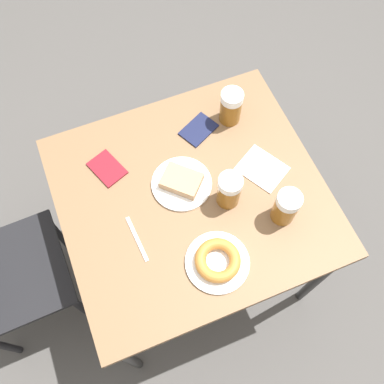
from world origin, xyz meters
The scene contains 11 objects.
ground_plane centered at (0.00, 0.00, 0.00)m, with size 8.00×8.00×0.00m, color #474442.
table centered at (0.00, 0.00, 0.66)m, with size 0.81×0.88×0.73m.
plate_with_cake centered at (0.05, 0.02, 0.74)m, with size 0.21×0.21×0.04m.
plate_with_donut centered at (-0.25, 0.01, 0.75)m, with size 0.20×0.20×0.05m.
beer_mug_left centered at (-0.06, -0.10, 0.80)m, with size 0.08×0.08×0.14m.
beer_mug_center centered at (-0.18, -0.25, 0.80)m, with size 0.08×0.08×0.14m.
beer_mug_right centered at (0.24, -0.24, 0.80)m, with size 0.08×0.08×0.14m.
napkin_folded centered at (0.00, -0.26, 0.73)m, with size 0.19×0.18×0.00m.
fork centered at (-0.08, 0.22, 0.73)m, with size 0.16×0.02×0.00m.
passport_near_edge centered at (0.20, 0.24, 0.73)m, with size 0.15×0.13×0.01m.
passport_far_edge centered at (0.23, -0.12, 0.73)m, with size 0.13×0.15×0.01m.
Camera 1 is at (-0.56, 0.22, 2.03)m, focal length 40.00 mm.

